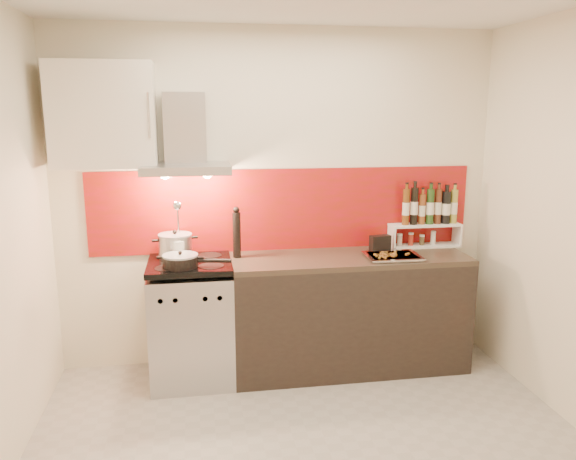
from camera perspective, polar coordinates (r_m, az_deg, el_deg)
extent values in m
plane|color=#9E9991|center=(3.57, 2.68, -21.75)|extent=(3.40, 3.40, 0.00)
cube|color=silver|center=(4.39, -0.96, 3.13)|extent=(3.40, 0.02, 2.60)
cube|color=maroon|center=(4.40, -0.29, 2.10)|extent=(3.00, 0.02, 0.64)
cube|color=#B7B7BA|center=(4.29, -9.73, -9.48)|extent=(0.60, 0.60, 0.84)
cube|color=black|center=(4.06, -9.70, -12.15)|extent=(0.50, 0.02, 0.40)
cube|color=#B7B7BA|center=(3.92, -9.90, -6.94)|extent=(0.56, 0.02, 0.12)
cube|color=#FF190C|center=(3.91, -9.90, -6.97)|extent=(0.10, 0.01, 0.04)
cube|color=black|center=(4.14, -9.96, -3.42)|extent=(0.60, 0.60, 0.04)
cube|color=black|center=(4.43, 6.14, -8.51)|extent=(1.80, 0.60, 0.86)
cube|color=#30251D|center=(4.30, 6.27, -2.88)|extent=(1.80, 0.60, 0.04)
cube|color=#B7B7BA|center=(4.06, -10.32, 6.19)|extent=(0.62, 0.50, 0.06)
cube|color=#B7B7BA|center=(4.19, -10.44, 10.20)|extent=(0.30, 0.18, 0.50)
sphere|color=#FFD18C|center=(4.07, -12.41, 5.55)|extent=(0.07, 0.07, 0.07)
sphere|color=#FFD18C|center=(4.07, -8.17, 5.70)|extent=(0.07, 0.07, 0.07)
cube|color=silver|center=(4.16, -18.23, 11.03)|extent=(0.70, 0.35, 0.72)
cylinder|color=#B7B7BA|center=(4.23, -11.37, -1.68)|extent=(0.24, 0.24, 0.17)
cylinder|color=#99999E|center=(4.21, -11.42, -0.48)|extent=(0.25, 0.25, 0.01)
sphere|color=black|center=(4.20, -11.43, -0.18)|extent=(0.03, 0.03, 0.03)
cylinder|color=black|center=(3.99, -10.87, -3.17)|extent=(0.24, 0.24, 0.08)
cylinder|color=#99999E|center=(3.98, -10.90, -2.55)|extent=(0.25, 0.25, 0.01)
sphere|color=black|center=(3.98, -10.91, -2.30)|extent=(0.03, 0.03, 0.03)
cylinder|color=black|center=(3.95, -7.46, -3.12)|extent=(0.24, 0.07, 0.03)
cylinder|color=silver|center=(4.14, -11.11, -2.17)|extent=(0.10, 0.10, 0.16)
cylinder|color=silver|center=(4.09, -11.08, 0.68)|extent=(0.01, 0.07, 0.30)
sphere|color=silver|center=(4.01, -11.19, 2.46)|extent=(0.06, 0.06, 0.06)
cylinder|color=black|center=(4.20, -5.23, -0.52)|extent=(0.06, 0.06, 0.34)
sphere|color=black|center=(4.16, -5.28, 2.05)|extent=(0.05, 0.05, 0.05)
cube|color=white|center=(4.68, 13.66, -1.55)|extent=(0.58, 0.16, 0.01)
cube|color=white|center=(4.56, 10.48, -0.70)|extent=(0.01, 0.16, 0.16)
cube|color=white|center=(4.78, 16.80, -0.44)|extent=(0.02, 0.16, 0.16)
cube|color=white|center=(4.64, 13.77, 0.51)|extent=(0.58, 0.16, 0.02)
cylinder|color=#5D3310|center=(4.55, 11.90, 2.31)|extent=(0.06, 0.06, 0.29)
cylinder|color=black|center=(4.58, 12.70, 2.38)|extent=(0.06, 0.06, 0.30)
cylinder|color=brown|center=(4.61, 13.46, 2.07)|extent=(0.05, 0.05, 0.24)
cylinder|color=#1F3D16|center=(4.63, 14.24, 2.33)|extent=(0.06, 0.06, 0.28)
cylinder|color=#4D2514|center=(4.66, 15.00, 2.32)|extent=(0.05, 0.05, 0.28)
cylinder|color=black|center=(4.69, 15.76, 2.23)|extent=(0.07, 0.07, 0.26)
cylinder|color=olive|center=(4.72, 16.50, 2.31)|extent=(0.06, 0.06, 0.27)
cylinder|color=#AF9C8E|center=(4.59, 11.27, -1.06)|extent=(0.04, 0.04, 0.08)
cylinder|color=#9E291A|center=(4.63, 12.37, -0.98)|extent=(0.04, 0.04, 0.09)
cylinder|color=#473B23|center=(4.66, 13.45, -1.06)|extent=(0.04, 0.04, 0.07)
cylinder|color=silver|center=(4.70, 14.52, -0.84)|extent=(0.04, 0.04, 0.10)
cube|color=black|center=(4.44, 9.33, -1.41)|extent=(0.17, 0.10, 0.14)
cube|color=silver|center=(4.27, 10.57, -2.68)|extent=(0.39, 0.30, 0.01)
cube|color=silver|center=(4.27, 10.58, -2.55)|extent=(0.41, 0.32, 0.01)
cube|color=red|center=(4.27, 10.58, -2.55)|extent=(0.35, 0.26, 0.01)
cube|color=brown|center=(4.31, 9.77, -2.25)|extent=(0.05, 0.03, 0.01)
cube|color=brown|center=(4.26, 9.75, -2.42)|extent=(0.03, 0.05, 0.01)
cube|color=brown|center=(4.16, 9.33, -2.76)|extent=(0.04, 0.05, 0.01)
cube|color=brown|center=(4.22, 10.54, -2.59)|extent=(0.04, 0.05, 0.01)
cube|color=brown|center=(4.29, 12.04, -2.40)|extent=(0.05, 0.04, 0.01)
cube|color=brown|center=(4.23, 9.03, -2.50)|extent=(0.05, 0.04, 0.01)
cube|color=brown|center=(4.23, 9.21, -2.51)|extent=(0.05, 0.02, 0.01)
cube|color=brown|center=(4.17, 9.71, -2.74)|extent=(0.04, 0.05, 0.01)
cube|color=brown|center=(4.22, 10.01, -2.57)|extent=(0.05, 0.03, 0.01)
cube|color=brown|center=(4.27, 10.65, -2.40)|extent=(0.05, 0.03, 0.01)
cube|color=brown|center=(4.23, 10.14, -2.54)|extent=(0.04, 0.05, 0.01)
cube|color=brown|center=(4.25, 10.77, -2.50)|extent=(0.02, 0.05, 0.01)
cube|color=brown|center=(4.20, 9.58, -2.62)|extent=(0.05, 0.04, 0.01)
cube|color=brown|center=(4.33, 10.84, -2.22)|extent=(0.04, 0.05, 0.01)
cube|color=brown|center=(4.29, 9.59, -2.32)|extent=(0.05, 0.04, 0.01)
cube|color=brown|center=(4.21, 9.03, -2.55)|extent=(0.04, 0.05, 0.01)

